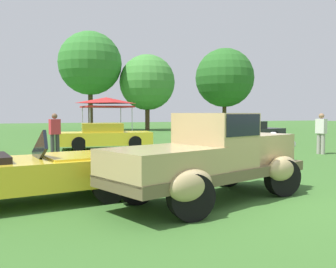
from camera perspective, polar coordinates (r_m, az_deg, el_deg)
ground_plane at (r=7.43m, az=12.50°, el=-10.07°), size 120.00×120.00×0.00m
feature_pickup_truck at (r=7.28m, az=6.73°, el=-3.35°), size 4.66×2.86×1.70m
neighbor_convertible at (r=7.52m, az=-20.11°, el=-5.54°), size 4.68×2.28×1.40m
show_car_yellow at (r=17.86m, az=-9.61°, el=-0.34°), size 4.44×2.29×1.22m
show_car_charcoal at (r=22.26m, az=12.25°, el=0.33°), size 4.41×2.10×1.22m
spectator_near_truck at (r=15.29m, az=-16.96°, el=0.15°), size 0.45×0.35×1.69m
spectator_between_cars at (r=16.60m, az=22.41°, el=0.27°), size 0.31×0.44×1.69m
spectator_by_row at (r=16.71m, az=11.84°, el=0.47°), size 0.35×0.45×1.69m
canopy_tent_left_field at (r=24.32m, az=-9.43°, el=4.89°), size 2.92×2.92×2.71m
treeline_mid_left at (r=36.47m, az=-11.86°, el=10.54°), size 5.97×5.97×9.38m
treeline_center at (r=36.79m, az=-3.20°, el=7.89°), size 5.42×5.42×7.41m
treeline_mid_right at (r=41.24m, az=8.68°, el=8.50°), size 6.35×6.35×8.70m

